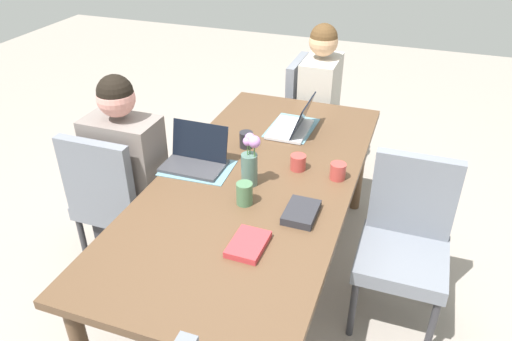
# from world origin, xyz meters

# --- Properties ---
(ground_plane) EXTENTS (10.00, 10.00, 0.00)m
(ground_plane) POSITION_xyz_m (0.00, 0.00, 0.00)
(ground_plane) COLOR gray
(dining_table) EXTENTS (2.11, 0.97, 0.73)m
(dining_table) POSITION_xyz_m (0.00, 0.00, 0.66)
(dining_table) COLOR brown
(dining_table) RESTS_ON ground_plane
(chair_head_right_left_near) EXTENTS (0.44, 0.44, 0.90)m
(chair_head_right_left_near) POSITION_xyz_m (1.38, 0.05, 0.50)
(chair_head_right_left_near) COLOR slate
(chair_head_right_left_near) RESTS_ON ground_plane
(person_head_right_left_near) EXTENTS (0.40, 0.36, 1.19)m
(person_head_right_left_near) POSITION_xyz_m (1.32, -0.02, 0.53)
(person_head_right_left_near) COLOR #2D2D33
(person_head_right_left_near) RESTS_ON ground_plane
(chair_far_left_mid) EXTENTS (0.44, 0.44, 0.90)m
(chair_far_left_mid) POSITION_xyz_m (-0.09, 0.82, 0.50)
(chair_far_left_mid) COLOR slate
(chair_far_left_mid) RESTS_ON ground_plane
(person_far_left_mid) EXTENTS (0.36, 0.40, 1.19)m
(person_far_left_mid) POSITION_xyz_m (-0.01, 0.76, 0.53)
(person_far_left_mid) COLOR #2D2D33
(person_far_left_mid) RESTS_ON ground_plane
(chair_near_left_far) EXTENTS (0.44, 0.44, 0.90)m
(chair_near_left_far) POSITION_xyz_m (0.09, -0.77, 0.50)
(chair_near_left_far) COLOR slate
(chair_near_left_far) RESTS_ON ground_plane
(flower_vase) EXTENTS (0.08, 0.10, 0.28)m
(flower_vase) POSITION_xyz_m (-0.05, 0.01, 0.86)
(flower_vase) COLOR #4C6B60
(flower_vase) RESTS_ON dining_table
(placemat_head_right_left_near) EXTENTS (0.37, 0.27, 0.00)m
(placemat_head_right_left_near) POSITION_xyz_m (0.62, -0.01, 0.73)
(placemat_head_right_left_near) COLOR slate
(placemat_head_right_left_near) RESTS_ON dining_table
(placemat_far_left_mid) EXTENTS (0.28, 0.37, 0.00)m
(placemat_far_left_mid) POSITION_xyz_m (-0.01, 0.33, 0.73)
(placemat_far_left_mid) COLOR slate
(placemat_far_left_mid) RESTS_ON dining_table
(laptop_head_right_left_near) EXTENTS (0.32, 0.22, 0.21)m
(laptop_head_right_left_near) POSITION_xyz_m (0.58, -0.03, 0.78)
(laptop_head_right_left_near) COLOR silver
(laptop_head_right_left_near) RESTS_ON dining_table
(laptop_far_left_mid) EXTENTS (0.22, 0.32, 0.21)m
(laptop_far_left_mid) POSITION_xyz_m (0.02, 0.35, 0.78)
(laptop_far_left_mid) COLOR #38383D
(laptop_far_left_mid) RESTS_ON dining_table
(coffee_mug_near_left) EXTENTS (0.08, 0.08, 0.09)m
(coffee_mug_near_left) POSITION_xyz_m (0.30, 0.17, 0.78)
(coffee_mug_near_left) COLOR #232328
(coffee_mug_near_left) RESTS_ON dining_table
(coffee_mug_near_right) EXTENTS (0.08, 0.08, 0.08)m
(coffee_mug_near_right) POSITION_xyz_m (0.17, -0.17, 0.77)
(coffee_mug_near_right) COLOR #AD3D38
(coffee_mug_near_right) RESTS_ON dining_table
(coffee_mug_centre_left) EXTENTS (0.08, 0.08, 0.09)m
(coffee_mug_centre_left) POSITION_xyz_m (0.14, -0.39, 0.77)
(coffee_mug_centre_left) COLOR #AD3D38
(coffee_mug_centre_left) RESTS_ON dining_table
(coffee_mug_centre_right) EXTENTS (0.08, 0.08, 0.11)m
(coffee_mug_centre_right) POSITION_xyz_m (-0.22, -0.02, 0.79)
(coffee_mug_centre_right) COLOR #47704C
(coffee_mug_centre_right) RESTS_ON dining_table
(book_red_cover) EXTENTS (0.20, 0.14, 0.03)m
(book_red_cover) POSITION_xyz_m (-0.51, -0.15, 0.75)
(book_red_cover) COLOR #B73338
(book_red_cover) RESTS_ON dining_table
(book_blue_cover) EXTENTS (0.20, 0.14, 0.04)m
(book_blue_cover) POSITION_xyz_m (-0.23, -0.30, 0.75)
(book_blue_cover) COLOR #28282D
(book_blue_cover) RESTS_ON dining_table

